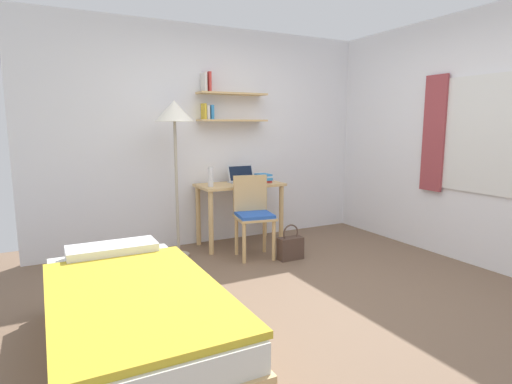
{
  "coord_description": "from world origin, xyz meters",
  "views": [
    {
      "loc": [
        -1.94,
        -2.77,
        1.45
      ],
      "look_at": [
        -0.23,
        0.51,
        0.85
      ],
      "focal_mm": 29.23,
      "sensor_mm": 36.0,
      "label": 1
    }
  ],
  "objects_px": {
    "handbag": "(290,247)",
    "bed": "(134,321)",
    "standing_lamp": "(175,119)",
    "laptop": "(242,178)",
    "book_stack": "(264,178)",
    "water_bottle": "(211,177)",
    "desk_chair": "(253,212)",
    "desk": "(240,196)"
  },
  "relations": [
    {
      "from": "laptop",
      "to": "water_bottle",
      "type": "distance_m",
      "value": 0.51
    },
    {
      "from": "standing_lamp",
      "to": "handbag",
      "type": "xyz_separation_m",
      "value": [
        1.05,
        -0.67,
        -1.38
      ]
    },
    {
      "from": "laptop",
      "to": "desk_chair",
      "type": "bearing_deg",
      "value": -104.03
    },
    {
      "from": "desk",
      "to": "laptop",
      "type": "bearing_deg",
      "value": 49.37
    },
    {
      "from": "book_stack",
      "to": "handbag",
      "type": "distance_m",
      "value": 1.0
    },
    {
      "from": "standing_lamp",
      "to": "water_bottle",
      "type": "xyz_separation_m",
      "value": [
        0.41,
        0.03,
        -0.64
      ]
    },
    {
      "from": "standing_lamp",
      "to": "water_bottle",
      "type": "distance_m",
      "value": 0.76
    },
    {
      "from": "standing_lamp",
      "to": "handbag",
      "type": "relative_size",
      "value": 4.38
    },
    {
      "from": "laptop",
      "to": "water_bottle",
      "type": "height_order",
      "value": "water_bottle"
    },
    {
      "from": "standing_lamp",
      "to": "bed",
      "type": "bearing_deg",
      "value": -114.74
    },
    {
      "from": "desk",
      "to": "handbag",
      "type": "relative_size",
      "value": 2.6
    },
    {
      "from": "laptop",
      "to": "water_bottle",
      "type": "xyz_separation_m",
      "value": [
        -0.48,
        -0.17,
        0.06
      ]
    },
    {
      "from": "handbag",
      "to": "bed",
      "type": "bearing_deg",
      "value": -148.08
    },
    {
      "from": "desk_chair",
      "to": "water_bottle",
      "type": "height_order",
      "value": "water_bottle"
    },
    {
      "from": "bed",
      "to": "desk",
      "type": "relative_size",
      "value": 1.9
    },
    {
      "from": "standing_lamp",
      "to": "book_stack",
      "type": "height_order",
      "value": "standing_lamp"
    },
    {
      "from": "bed",
      "to": "desk",
      "type": "xyz_separation_m",
      "value": [
        1.66,
        1.96,
        0.36
      ]
    },
    {
      "from": "desk_chair",
      "to": "water_bottle",
      "type": "bearing_deg",
      "value": 129.76
    },
    {
      "from": "desk",
      "to": "book_stack",
      "type": "bearing_deg",
      "value": -6.02
    },
    {
      "from": "bed",
      "to": "standing_lamp",
      "type": "height_order",
      "value": "standing_lamp"
    },
    {
      "from": "bed",
      "to": "water_bottle",
      "type": "xyz_separation_m",
      "value": [
        1.26,
        1.88,
        0.62
      ]
    },
    {
      "from": "handbag",
      "to": "laptop",
      "type": "bearing_deg",
      "value": 100.54
    },
    {
      "from": "water_bottle",
      "to": "laptop",
      "type": "bearing_deg",
      "value": 19.41
    },
    {
      "from": "bed",
      "to": "handbag",
      "type": "xyz_separation_m",
      "value": [
        1.9,
        1.18,
        -0.11
      ]
    },
    {
      "from": "desk",
      "to": "standing_lamp",
      "type": "distance_m",
      "value": 1.22
    },
    {
      "from": "desk_chair",
      "to": "desk",
      "type": "bearing_deg",
      "value": 82.22
    },
    {
      "from": "desk",
      "to": "laptop",
      "type": "distance_m",
      "value": 0.24
    },
    {
      "from": "standing_lamp",
      "to": "laptop",
      "type": "bearing_deg",
      "value": 12.4
    },
    {
      "from": "book_stack",
      "to": "desk",
      "type": "bearing_deg",
      "value": 173.98
    },
    {
      "from": "book_stack",
      "to": "desk_chair",
      "type": "bearing_deg",
      "value": -129.99
    },
    {
      "from": "water_bottle",
      "to": "handbag",
      "type": "relative_size",
      "value": 0.58
    },
    {
      "from": "standing_lamp",
      "to": "laptop",
      "type": "relative_size",
      "value": 4.95
    },
    {
      "from": "desk",
      "to": "handbag",
      "type": "height_order",
      "value": "desk"
    },
    {
      "from": "standing_lamp",
      "to": "book_stack",
      "type": "distance_m",
      "value": 1.32
    },
    {
      "from": "desk_chair",
      "to": "book_stack",
      "type": "distance_m",
      "value": 0.66
    },
    {
      "from": "bed",
      "to": "water_bottle",
      "type": "distance_m",
      "value": 2.35
    },
    {
      "from": "bed",
      "to": "desk_chair",
      "type": "xyz_separation_m",
      "value": [
        1.6,
        1.48,
        0.26
      ]
    },
    {
      "from": "laptop",
      "to": "handbag",
      "type": "relative_size",
      "value": 0.88
    },
    {
      "from": "water_bottle",
      "to": "book_stack",
      "type": "xyz_separation_m",
      "value": [
        0.71,
        0.05,
        -0.06
      ]
    },
    {
      "from": "desk",
      "to": "desk_chair",
      "type": "height_order",
      "value": "desk_chair"
    },
    {
      "from": "desk_chair",
      "to": "laptop",
      "type": "height_order",
      "value": "laptop"
    },
    {
      "from": "desk",
      "to": "water_bottle",
      "type": "height_order",
      "value": "water_bottle"
    }
  ]
}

